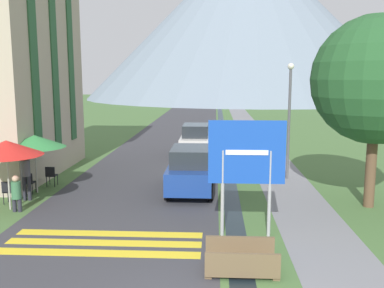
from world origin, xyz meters
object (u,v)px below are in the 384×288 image
parked_car_far (196,140)px  cafe_chair_near_right (9,190)px  streetlamp (289,111)px  footbridge (241,261)px  cafe_chair_far_left (51,174)px  person_seated_far (16,192)px  person_standing_terrace (26,174)px  road_sign (247,161)px  cafe_chair_middle (29,181)px  cafe_umbrella_front_red (6,148)px  tree_by_path (377,80)px  parked_car_near (190,170)px  cafe_umbrella_middle_green (35,141)px

parked_car_far → cafe_chair_near_right: 11.88m
streetlamp → footbridge: bearing=-105.6°
cafe_chair_far_left → person_seated_far: (0.12, -3.40, 0.19)m
parked_car_far → person_standing_terrace: (-5.85, -9.56, 0.10)m
road_sign → parked_car_far: bearing=99.0°
cafe_chair_middle → parked_car_far: bearing=57.1°
cafe_chair_middle → person_seated_far: size_ratio=0.67×
person_standing_terrace → cafe_chair_near_right: bearing=-130.6°
road_sign → footbridge: size_ratio=1.97×
parked_car_far → person_seated_far: (-5.60, -10.91, -0.21)m
cafe_chair_near_right → cafe_umbrella_front_red: 1.79m
cafe_chair_far_left → road_sign: bearing=-16.0°
tree_by_path → cafe_chair_middle: bearing=175.8°
parked_car_far → tree_by_path: bearing=-55.8°
parked_car_far → cafe_chair_far_left: bearing=-127.3°
cafe_chair_middle → cafe_chair_far_left: 1.29m
parked_car_near → cafe_umbrella_middle_green: bearing=-175.8°
cafe_chair_near_right → cafe_chair_middle: 1.34m
cafe_chair_middle → person_seated_far: 2.25m
cafe_chair_far_left → cafe_umbrella_front_red: bearing=-76.3°
parked_car_near → cafe_chair_middle: parked_car_near is taller
footbridge → parked_car_far: parked_car_far is taller
footbridge → road_sign: bearing=83.5°
parked_car_far → cafe_chair_near_right: parked_car_far is taller
cafe_chair_near_right → streetlamp: size_ratio=0.17×
cafe_chair_middle → streetlamp: (10.53, 3.15, 2.53)m
cafe_chair_near_right → person_seated_far: 1.10m
cafe_chair_middle → person_seated_far: (0.54, -2.18, 0.19)m
cafe_umbrella_front_red → tree_by_path: size_ratio=0.37×
parked_car_near → road_sign: bearing=-68.3°
parked_car_near → cafe_chair_far_left: parked_car_near is taller
footbridge → cafe_umbrella_front_red: cafe_umbrella_front_red is taller
footbridge → person_standing_terrace: person_standing_terrace is taller
road_sign → streetlamp: 7.58m
cafe_umbrella_front_red → tree_by_path: (12.53, 1.01, 2.28)m
cafe_chair_middle → cafe_umbrella_front_red: bearing=-82.3°
cafe_umbrella_front_red → streetlamp: bearing=26.2°
cafe_chair_near_right → cafe_chair_middle: bearing=71.3°
cafe_chair_middle → tree_by_path: bearing=-2.0°
parked_car_far → road_sign: bearing=-81.0°
road_sign → parked_car_near: size_ratio=0.84×
cafe_chair_far_left → cafe_umbrella_front_red: (-0.24, -3.17, 1.65)m
road_sign → person_seated_far: size_ratio=2.65×
cafe_chair_near_right → person_standing_terrace: (0.44, 0.51, 0.49)m
cafe_chair_near_right → cafe_umbrella_middle_green: (0.37, 1.56, 1.55)m
streetlamp → tree_by_path: (2.19, -4.09, 1.40)m
parked_car_far → cafe_umbrella_middle_green: (-5.91, -8.51, 1.15)m
cafe_chair_near_right → tree_by_path: tree_by_path is taller
footbridge → cafe_umbrella_middle_green: (-7.67, 6.50, 1.83)m
cafe_umbrella_middle_green → streetlamp: streetlamp is taller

